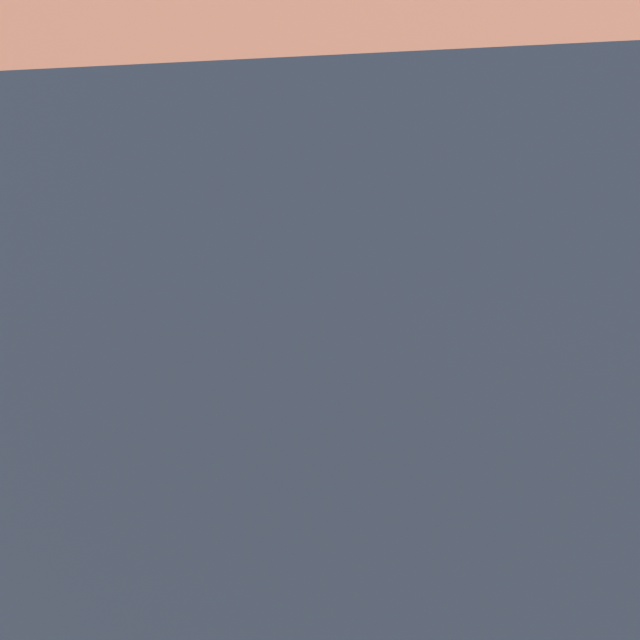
% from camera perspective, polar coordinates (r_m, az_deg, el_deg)
% --- Properties ---
extents(sidewalk, '(24.00, 2.80, 0.13)m').
position_cam_1_polar(sidewalk, '(3.86, -3.59, -15.31)').
color(sidewalk, '#9E9B96').
rests_on(sidewalk, ground_plane).
extents(building_facade, '(24.00, 0.30, 5.84)m').
position_cam_1_polar(building_facade, '(6.34, 1.82, 18.44)').
color(building_facade, '#935642').
rests_on(building_facade, ground_plane).
extents(parking_meter, '(0.22, 0.14, 1.65)m').
position_cam_1_polar(parking_meter, '(2.69, -0.00, 2.71)').
color(parking_meter, '#2D2D30').
rests_on(parking_meter, sidewalk).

